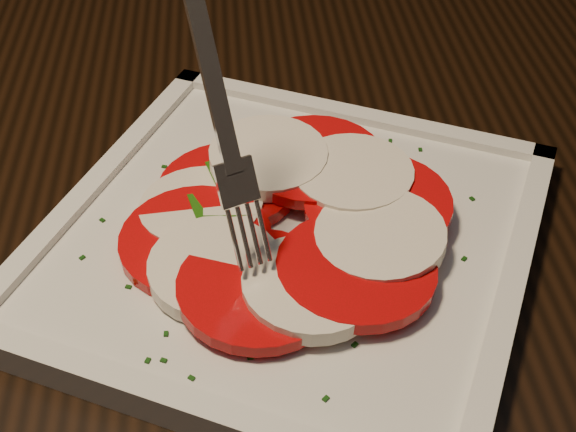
# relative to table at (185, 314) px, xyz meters

# --- Properties ---
(table) EXTENTS (1.27, 0.91, 0.75)m
(table) POSITION_rel_table_xyz_m (0.00, 0.00, 0.00)
(table) COLOR black
(table) RESTS_ON ground
(chair) EXTENTS (0.54, 0.54, 0.93)m
(chair) POSITION_rel_table_xyz_m (0.06, 0.67, -0.12)
(chair) COLOR black
(chair) RESTS_ON ground
(plate) EXTENTS (0.37, 0.37, 0.01)m
(plate) POSITION_rel_table_xyz_m (0.08, -0.03, 0.11)
(plate) COLOR silver
(plate) RESTS_ON table
(caprese_salad) EXTENTS (0.25, 0.25, 0.03)m
(caprese_salad) POSITION_rel_table_xyz_m (0.08, -0.03, 0.12)
(caprese_salad) COLOR #C3040A
(caprese_salad) RESTS_ON plate
(fork) EXTENTS (0.08, 0.10, 0.18)m
(fork) POSITION_rel_table_xyz_m (0.03, -0.04, 0.23)
(fork) COLOR white
(fork) RESTS_ON caprese_salad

